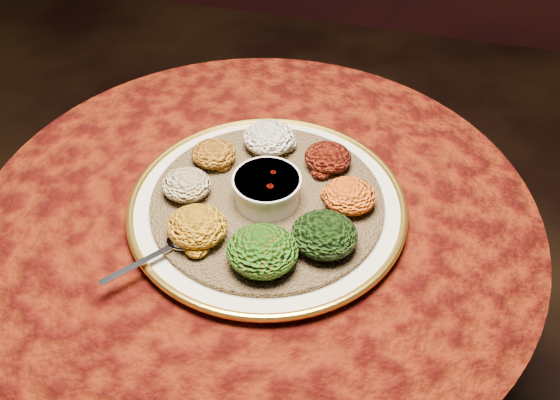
# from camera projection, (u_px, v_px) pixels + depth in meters

# --- Properties ---
(table) EXTENTS (0.96, 0.96, 0.73)m
(table) POSITION_uv_depth(u_px,v_px,m) (259.00, 276.00, 1.19)
(table) COLOR black
(table) RESTS_ON ground
(platter) EXTENTS (0.50, 0.50, 0.02)m
(platter) POSITION_uv_depth(u_px,v_px,m) (267.00, 206.00, 1.05)
(platter) COLOR beige
(platter) RESTS_ON table
(injera) EXTENTS (0.51, 0.51, 0.01)m
(injera) POSITION_uv_depth(u_px,v_px,m) (267.00, 202.00, 1.04)
(injera) COLOR olive
(injera) RESTS_ON platter
(stew_bowl) EXTENTS (0.11, 0.11, 0.05)m
(stew_bowl) POSITION_uv_depth(u_px,v_px,m) (267.00, 188.00, 1.02)
(stew_bowl) COLOR silver
(stew_bowl) RESTS_ON injera
(spoon) EXTENTS (0.11, 0.13, 0.01)m
(spoon) POSITION_uv_depth(u_px,v_px,m) (175.00, 245.00, 0.96)
(spoon) COLOR silver
(spoon) RESTS_ON injera
(portion_ayib) EXTENTS (0.09, 0.09, 0.05)m
(portion_ayib) POSITION_uv_depth(u_px,v_px,m) (269.00, 138.00, 1.12)
(portion_ayib) COLOR white
(portion_ayib) RESTS_ON injera
(portion_kitfo) EXTENTS (0.08, 0.08, 0.04)m
(portion_kitfo) POSITION_uv_depth(u_px,v_px,m) (328.00, 157.00, 1.08)
(portion_kitfo) COLOR black
(portion_kitfo) RESTS_ON injera
(portion_tikil) EXTENTS (0.09, 0.08, 0.04)m
(portion_tikil) POSITION_uv_depth(u_px,v_px,m) (349.00, 196.00, 1.01)
(portion_tikil) COLOR #BF6A0F
(portion_tikil) RESTS_ON injera
(portion_gomen) EXTENTS (0.10, 0.10, 0.05)m
(portion_gomen) POSITION_uv_depth(u_px,v_px,m) (324.00, 235.00, 0.95)
(portion_gomen) COLOR black
(portion_gomen) RESTS_ON injera
(portion_mixveg) EXTENTS (0.11, 0.10, 0.05)m
(portion_mixveg) POSITION_uv_depth(u_px,v_px,m) (262.00, 251.00, 0.92)
(portion_mixveg) COLOR #AF2C0B
(portion_mixveg) RESTS_ON injera
(portion_kik) EXTENTS (0.10, 0.09, 0.05)m
(portion_kik) POSITION_uv_depth(u_px,v_px,m) (197.00, 226.00, 0.96)
(portion_kik) COLOR #B3820F
(portion_kik) RESTS_ON injera
(portion_timatim) EXTENTS (0.08, 0.08, 0.04)m
(portion_timatim) POSITION_uv_depth(u_px,v_px,m) (186.00, 185.00, 1.03)
(portion_timatim) COLOR maroon
(portion_timatim) RESTS_ON injera
(portion_shiro) EXTENTS (0.08, 0.07, 0.04)m
(portion_shiro) POSITION_uv_depth(u_px,v_px,m) (214.00, 154.00, 1.09)
(portion_shiro) COLOR #A25A13
(portion_shiro) RESTS_ON injera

